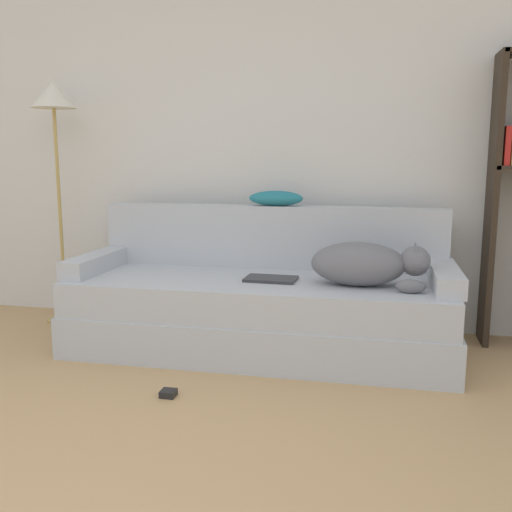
% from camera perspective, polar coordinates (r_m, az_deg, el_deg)
% --- Properties ---
extents(wall_back, '(7.94, 0.06, 2.70)m').
position_cam_1_polar(wall_back, '(4.01, -1.24, 12.56)').
color(wall_back, silver).
rests_on(wall_back, ground_plane).
extents(couch, '(2.27, 0.87, 0.45)m').
position_cam_1_polar(couch, '(3.46, 0.34, -5.89)').
color(couch, '#B2B7BC').
rests_on(couch, ground_plane).
extents(couch_backrest, '(2.23, 0.15, 0.40)m').
position_cam_1_polar(couch_backrest, '(3.72, 1.50, 1.96)').
color(couch_backrest, '#B2B7BC').
rests_on(couch_backrest, couch).
extents(couch_arm_left, '(0.15, 0.68, 0.11)m').
position_cam_1_polar(couch_arm_left, '(3.75, -15.69, -0.62)').
color(couch_arm_left, '#B2B7BC').
rests_on(couch_arm_left, couch).
extents(couch_arm_right, '(0.15, 0.68, 0.11)m').
position_cam_1_polar(couch_arm_right, '(3.34, 18.39, -2.01)').
color(couch_arm_right, '#B2B7BC').
rests_on(couch_arm_right, couch).
extents(dog, '(0.65, 0.31, 0.25)m').
position_cam_1_polar(dog, '(3.24, 10.89, -0.78)').
color(dog, slate).
rests_on(dog, couch).
extents(laptop, '(0.30, 0.20, 0.02)m').
position_cam_1_polar(laptop, '(3.34, 1.50, -2.31)').
color(laptop, '#2D2D30').
rests_on(laptop, couch).
extents(throw_pillow, '(0.35, 0.14, 0.10)m').
position_cam_1_polar(throw_pillow, '(3.68, 2.00, 5.79)').
color(throw_pillow, teal).
rests_on(throw_pillow, couch_backrest).
extents(floor_lamp, '(0.30, 0.30, 1.66)m').
position_cam_1_polar(floor_lamp, '(4.20, -19.50, 12.56)').
color(floor_lamp, tan).
rests_on(floor_lamp, ground_plane).
extents(power_adapter, '(0.07, 0.07, 0.03)m').
position_cam_1_polar(power_adapter, '(2.91, -8.76, -13.41)').
color(power_adapter, black).
rests_on(power_adapter, ground_plane).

